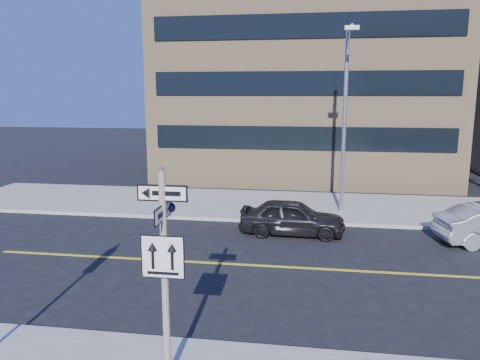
# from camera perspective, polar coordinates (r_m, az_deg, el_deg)

# --- Properties ---
(ground) EXTENTS (120.00, 120.00, 0.00)m
(ground) POSITION_cam_1_polar(r_m,az_deg,el_deg) (11.89, -5.00, -16.93)
(ground) COLOR black
(ground) RESTS_ON ground
(sign_pole) EXTENTS (0.92, 0.92, 4.06)m
(sign_pole) POSITION_cam_1_polar(r_m,az_deg,el_deg) (8.69, -9.22, -10.11)
(sign_pole) COLOR beige
(sign_pole) RESTS_ON near_sidewalk
(parked_car_a) EXTENTS (1.78, 4.15, 1.39)m
(parked_car_a) POSITION_cam_1_polar(r_m,az_deg,el_deg) (18.45, 6.38, -4.52)
(parked_car_a) COLOR black
(parked_car_a) RESTS_ON ground
(streetlight_a) EXTENTS (0.55, 2.25, 8.00)m
(streetlight_a) POSITION_cam_1_polar(r_m,az_deg,el_deg) (21.05, 12.71, 8.34)
(streetlight_a) COLOR gray
(streetlight_a) RESTS_ON far_sidewalk
(building_brick) EXTENTS (18.00, 18.00, 18.00)m
(building_brick) POSITION_cam_1_polar(r_m,az_deg,el_deg) (35.41, 8.03, 16.19)
(building_brick) COLOR tan
(building_brick) RESTS_ON ground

